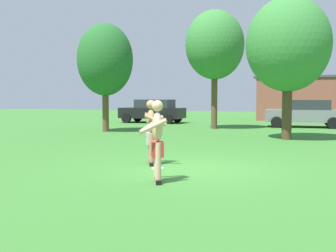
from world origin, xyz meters
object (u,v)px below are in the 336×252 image
(car_gray_near_post, at_px, (305,113))
(tree_right_field, at_px, (105,60))
(tree_behind_players, at_px, (215,45))
(player_in_gray, at_px, (151,131))
(player_near, at_px, (157,139))
(car_black_mid_lot, at_px, (153,111))
(tree_left_field, at_px, (288,45))
(frisbee, at_px, (158,168))

(car_gray_near_post, height_order, tree_right_field, tree_right_field)
(tree_behind_players, bearing_deg, tree_right_field, -139.86)
(player_in_gray, distance_m, tree_right_field, 11.06)
(tree_right_field, height_order, tree_behind_players, tree_behind_players)
(player_in_gray, bearing_deg, player_near, -63.30)
(car_black_mid_lot, bearing_deg, player_near, -66.28)
(car_gray_near_post, height_order, tree_left_field, tree_left_field)
(tree_right_field, distance_m, tree_behind_players, 6.10)
(player_in_gray, xyz_separation_m, car_black_mid_lot, (-6.99, 16.20, -0.06))
(car_gray_near_post, bearing_deg, car_black_mid_lot, 176.07)
(car_black_mid_lot, distance_m, tree_right_field, 8.07)
(player_in_gray, distance_m, car_black_mid_lot, 17.65)
(player_in_gray, bearing_deg, tree_left_field, 71.73)
(frisbee, xyz_separation_m, car_gray_near_post, (2.48, 16.07, 0.81))
(frisbee, relative_size, car_black_mid_lot, 0.07)
(player_near, bearing_deg, car_gray_near_post, 83.97)
(frisbee, height_order, car_black_mid_lot, car_black_mid_lot)
(player_near, xyz_separation_m, tree_behind_players, (-2.74, 14.59, 3.67))
(player_in_gray, height_order, car_gray_near_post, player_in_gray)
(frisbee, height_order, tree_left_field, tree_left_field)
(tree_left_field, xyz_separation_m, tree_right_field, (-8.93, 0.74, -0.26))
(car_gray_near_post, distance_m, car_black_mid_lot, 9.90)
(car_black_mid_lot, bearing_deg, tree_right_field, -84.90)
(frisbee, bearing_deg, player_in_gray, 126.94)
(player_near, relative_size, tree_left_field, 0.29)
(player_in_gray, distance_m, tree_behind_players, 13.19)
(frisbee, bearing_deg, tree_right_field, 126.16)
(player_in_gray, bearing_deg, frisbee, -53.06)
(player_near, height_order, player_in_gray, player_near)
(car_black_mid_lot, relative_size, tree_right_field, 0.79)
(player_near, height_order, frisbee, player_near)
(player_near, bearing_deg, tree_right_field, 124.46)
(player_in_gray, distance_m, frisbee, 1.10)
(frisbee, bearing_deg, tree_behind_players, 99.20)
(player_in_gray, xyz_separation_m, tree_behind_players, (-1.71, 12.54, 3.69))
(frisbee, relative_size, tree_left_field, 0.05)
(player_near, height_order, tree_behind_players, tree_behind_players)
(tree_left_field, bearing_deg, tree_right_field, 175.25)
(tree_left_field, distance_m, tree_behind_players, 6.37)
(car_gray_near_post, bearing_deg, frisbee, -98.76)
(car_black_mid_lot, bearing_deg, tree_left_field, -40.79)
(car_gray_near_post, height_order, tree_behind_players, tree_behind_players)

